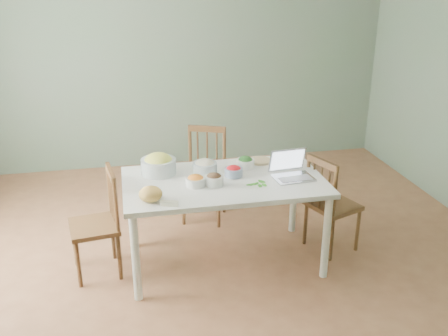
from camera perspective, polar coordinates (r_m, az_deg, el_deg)
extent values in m
cube|color=brown|center=(4.22, -0.30, -11.24)|extent=(5.00, 5.00, 0.00)
cube|color=slate|center=(6.09, -5.13, 12.70)|extent=(5.00, 0.00, 2.70)
ellipsoid|color=#9F7A3E|center=(3.64, -8.30, -2.92)|extent=(0.21, 0.21, 0.11)
cube|color=beige|center=(3.57, -6.19, -4.00)|extent=(0.13, 0.07, 0.03)
cylinder|color=tan|center=(4.35, 4.05, 0.82)|extent=(0.21, 0.21, 0.02)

